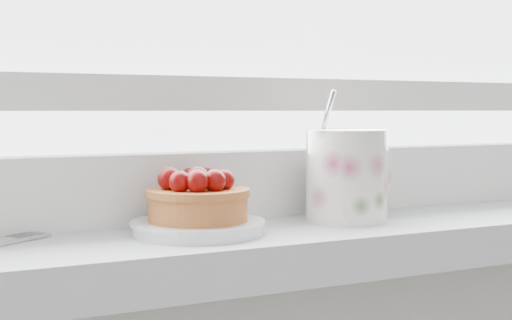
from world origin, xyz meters
TOP-DOWN VIEW (x-y plane):
  - saucer at (-0.03, 1.89)m, footprint 0.12×0.12m
  - raspberry_tart at (-0.03, 1.89)m, footprint 0.10×0.10m
  - floral_mug at (0.14, 1.89)m, footprint 0.13×0.10m

SIDE VIEW (x-z plane):
  - saucer at x=-0.03m, z-range 0.94..0.95m
  - raspberry_tart at x=-0.03m, z-range 0.95..1.00m
  - floral_mug at x=0.14m, z-range 0.92..1.06m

